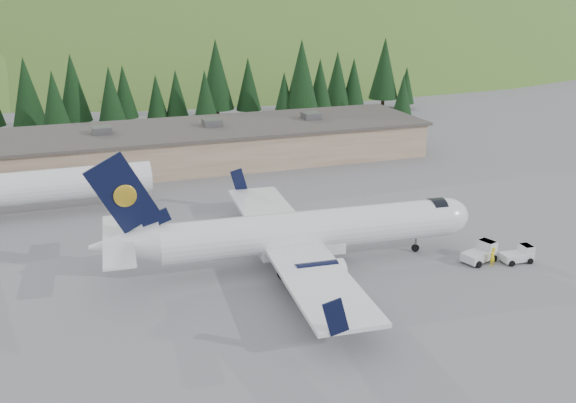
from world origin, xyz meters
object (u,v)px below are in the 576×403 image
Objects in this scene: baggage_tug_b at (519,254)px; second_airliner at (19,187)px; airliner at (300,233)px; terminal_building at (178,146)px; baggage_tug_a at (481,253)px; ramp_worker at (492,256)px.

second_airliner is at bearing 150.05° from baggage_tug_b.
airliner is at bearing 165.56° from baggage_tug_b.
baggage_tug_b is at bearing -62.33° from terminal_building.
baggage_tug_b is (3.15, -1.32, -0.10)m from baggage_tug_a.
ramp_worker is at bearing -16.21° from airliner.
second_airliner reaches higher than ramp_worker.
ramp_worker is (20.14, -43.91, -1.73)m from terminal_building.
terminal_building is (-19.88, 42.62, 1.84)m from baggage_tug_a.
airliner reaches higher than second_airliner.
ramp_worker is (16.14, -5.98, -2.16)m from airliner.
airliner reaches higher than baggage_tug_b.
second_airliner is at bearing 129.01° from baggage_tug_a.
baggage_tug_a reaches higher than baggage_tug_b.
terminal_building is 48.34m from ramp_worker.
baggage_tug_a is (15.88, -4.70, -2.27)m from airliner.
terminal_building is 39.80× the size of ramp_worker.
baggage_tug_b is 2.90m from ramp_worker.
airliner is at bearing -83.97° from terminal_building.
baggage_tug_a is at bearing 160.43° from baggage_tug_b.
baggage_tug_b is 49.65m from terminal_building.
ramp_worker is (40.06, -27.91, -2.43)m from second_airliner.
second_airliner is 0.39× the size of terminal_building.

